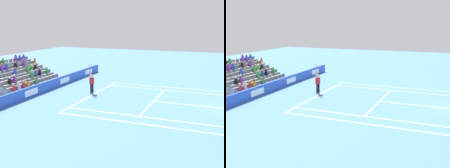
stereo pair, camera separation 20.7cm
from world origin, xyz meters
TOP-DOWN VIEW (x-y plane):
  - line_baseline at (0.00, -11.89)m, footprint 10.97×0.10m
  - line_service at (0.00, -6.40)m, footprint 8.23×0.10m
  - line_centre_service at (0.00, -3.20)m, footprint 0.10×6.40m
  - line_singles_sideline_left at (4.12, -5.95)m, footprint 0.10×11.89m
  - line_singles_sideline_right at (-4.12, -5.95)m, footprint 0.10×11.89m
  - line_doubles_sideline_left at (5.49, -5.95)m, footprint 0.10×11.89m
  - line_doubles_sideline_right at (-5.49, -5.95)m, footprint 0.10×11.89m
  - line_centre_mark at (0.00, -11.79)m, footprint 0.10×0.20m
  - sponsor_barrier at (0.00, -16.42)m, footprint 21.83×0.22m
  - tennis_player at (-0.31, -12.11)m, footprint 0.51×0.40m
  - stadium_stand at (0.01, -19.98)m, footprint 7.44×4.75m
  - loose_tennis_ball at (-1.69, -1.63)m, footprint 0.07×0.07m

SIDE VIEW (x-z plane):
  - line_baseline at x=0.00m, z-range 0.00..0.01m
  - line_service at x=0.00m, z-range 0.00..0.01m
  - line_centre_service at x=0.00m, z-range 0.00..0.01m
  - line_singles_sideline_left at x=4.12m, z-range 0.00..0.01m
  - line_singles_sideline_right at x=-4.12m, z-range 0.00..0.01m
  - line_doubles_sideline_left at x=5.49m, z-range 0.00..0.01m
  - line_doubles_sideline_right at x=-5.49m, z-range 0.00..0.01m
  - line_centre_mark at x=0.00m, z-range 0.00..0.01m
  - loose_tennis_ball at x=-1.69m, z-range 0.00..0.07m
  - sponsor_barrier at x=0.00m, z-range 0.00..0.94m
  - stadium_stand at x=0.01m, z-range -0.68..2.35m
  - tennis_player at x=-0.31m, z-range -0.43..2.42m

